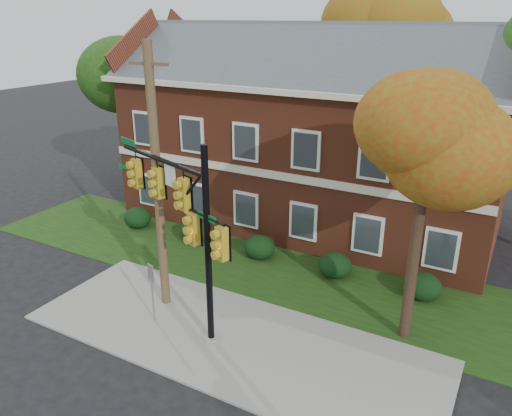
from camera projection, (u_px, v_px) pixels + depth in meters
The scene contains 15 objects.
ground at pixel (213, 356), 15.71m from camera, with size 120.00×120.00×0.00m, color black.
sidewalk at pixel (230, 338), 16.51m from camera, with size 14.00×5.00×0.08m, color gray.
grass_strip at pixel (294, 275), 20.59m from camera, with size 30.00×6.00×0.04m, color #193811.
apartment_building at pixel (311, 125), 24.55m from camera, with size 18.80×8.80×9.74m.
hedge_far_left at pixel (138, 218), 25.06m from camera, with size 1.40×1.26×1.05m, color black.
hedge_left at pixel (194, 231), 23.47m from camera, with size 1.40×1.26×1.05m, color black.
hedge_center at pixel (259, 247), 21.89m from camera, with size 1.40×1.26×1.05m, color black.
hedge_right at pixel (335, 265), 20.30m from camera, with size 1.40×1.26×1.05m, color black.
hedge_far_right at pixel (423, 286), 18.71m from camera, with size 1.40×1.26×1.05m, color black.
tree_near_right at pixel (436, 143), 14.08m from camera, with size 4.50×4.25×8.58m.
tree_left_rear at pixel (141, 80), 27.45m from camera, with size 5.40×5.10×8.88m.
tree_far_rear at pixel (388, 37), 28.93m from camera, with size 6.84×6.46×11.52m.
traffic_signal at pixel (184, 215), 15.81m from camera, with size 5.67×2.08×6.63m.
utility_pole at pixel (157, 182), 16.88m from camera, with size 1.46×0.33×9.36m.
sign_post at pixel (152, 284), 16.93m from camera, with size 0.32×0.14×2.24m.
Camera 1 is at (7.50, -10.66, 10.04)m, focal length 35.00 mm.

